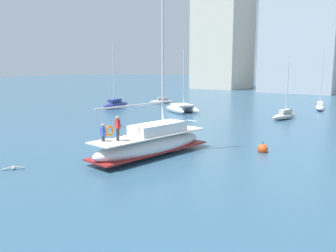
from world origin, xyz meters
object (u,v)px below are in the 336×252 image
Objects in this scene: main_sailboat at (152,142)px; moored_cutter_right at (320,106)px; moored_sloop_near at (182,108)px; seagull at (13,168)px; moored_ketch_distant at (162,101)px; moored_catamaran at (284,115)px; moored_sloop_far at (116,104)px; mooring_buoy at (263,149)px.

moored_cutter_right is at bearing 85.07° from main_sailboat.
moored_sloop_near reaches higher than seagull.
main_sailboat is 34.82m from moored_ketch_distant.
seagull is at bearing -65.98° from moored_ketch_distant.
moored_catamaran is 30.73m from seagull.
main_sailboat is at bearing -61.33° from moored_sloop_near.
main_sailboat reaches higher than moored_sloop_far.
moored_ketch_distant is at bearing 125.94° from main_sailboat.
moored_ketch_distant is at bearing 165.64° from moored_catamaran.
moored_sloop_far reaches higher than moored_sloop_near.
mooring_buoy is at bearing -84.27° from moored_cutter_right.
main_sailboat is 1.45× the size of moored_sloop_far.
seagull is at bearing -120.65° from main_sailboat.
moored_sloop_near reaches higher than mooring_buoy.
mooring_buoy is at bearing -26.25° from moored_sloop_far.
seagull is at bearing -100.08° from moored_cutter_right.
moored_ketch_distant is (-20.43, 28.19, -0.45)m from main_sailboat.
main_sailboat reaches higher than moored_sloop_near.
moored_cutter_right is at bearing 95.73° from mooring_buoy.
moored_cutter_right is (2.97, 34.37, -0.37)m from main_sailboat.
seagull is (-7.46, -41.95, -0.41)m from moored_cutter_right.
moored_sloop_near is 19.82m from moored_cutter_right.
main_sailboat is at bearing -54.06° from moored_ketch_distant.
moored_cutter_right reaches higher than moored_ketch_distant.
main_sailboat is at bearing -137.26° from mooring_buoy.
moored_sloop_near is 1.43× the size of moored_ketch_distant.
moored_ketch_distant is at bearing 114.02° from seagull.
moored_cutter_right is 42.61m from seagull.
moored_cutter_right is 7.41× the size of seagull.
seagull is at bearing -101.89° from moored_catamaran.
seagull is (17.76, -26.87, -0.49)m from moored_sloop_far.
moored_sloop_near is 8.48× the size of mooring_buoy.
moored_sloop_near is 11.96m from moored_ketch_distant.
moored_cutter_right is at bearing 79.92° from seagull.
seagull is at bearing -128.55° from mooring_buoy.
moored_catamaran is at bearing 78.11° from seagull.
main_sailboat is 34.50m from moored_cutter_right.
moored_sloop_near is 0.91× the size of moored_sloop_far.
moored_sloop_near is at bearing 6.48° from moored_sloop_far.
main_sailboat is 2.28× the size of moored_ketch_distant.
main_sailboat is 8.02m from mooring_buoy.
moored_catamaran is at bearing 7.55° from moored_sloop_far.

